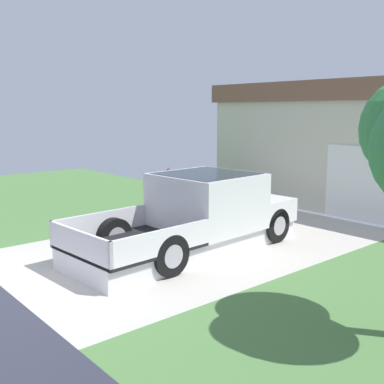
{
  "coord_description": "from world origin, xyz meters",
  "views": [
    {
      "loc": [
        7.74,
        -2.49,
        3.03
      ],
      "look_at": [
        -0.43,
        4.51,
        1.14
      ],
      "focal_mm": 43.61,
      "sensor_mm": 36.0,
      "label": 1
    }
  ],
  "objects_px": {
    "person_with_hat": "(169,196)",
    "handbag": "(163,232)",
    "house_with_garage": "(374,143)",
    "pickup_truck": "(202,215)",
    "wheeled_trash_bin": "(211,187)"
  },
  "relations": [
    {
      "from": "person_with_hat",
      "to": "handbag",
      "type": "height_order",
      "value": "person_with_hat"
    },
    {
      "from": "person_with_hat",
      "to": "house_with_garage",
      "type": "relative_size",
      "value": 0.17
    },
    {
      "from": "person_with_hat",
      "to": "house_with_garage",
      "type": "height_order",
      "value": "house_with_garage"
    },
    {
      "from": "person_with_hat",
      "to": "handbag",
      "type": "relative_size",
      "value": 4.41
    },
    {
      "from": "person_with_hat",
      "to": "house_with_garage",
      "type": "xyz_separation_m",
      "value": [
        1.24,
        7.45,
        1.01
      ]
    },
    {
      "from": "handbag",
      "to": "house_with_garage",
      "type": "bearing_deg",
      "value": 81.59
    },
    {
      "from": "pickup_truck",
      "to": "person_with_hat",
      "type": "relative_size",
      "value": 3.29
    },
    {
      "from": "person_with_hat",
      "to": "house_with_garage",
      "type": "distance_m",
      "value": 7.62
    },
    {
      "from": "pickup_truck",
      "to": "house_with_garage",
      "type": "xyz_separation_m",
      "value": [
        -0.12,
        7.59,
        1.24
      ]
    },
    {
      "from": "house_with_garage",
      "to": "pickup_truck",
      "type": "bearing_deg",
      "value": -89.13
    },
    {
      "from": "house_with_garage",
      "to": "wheeled_trash_bin",
      "type": "height_order",
      "value": "house_with_garage"
    },
    {
      "from": "person_with_hat",
      "to": "wheeled_trash_bin",
      "type": "distance_m",
      "value": 3.9
    },
    {
      "from": "pickup_truck",
      "to": "handbag",
      "type": "bearing_deg",
      "value": -176.83
    },
    {
      "from": "pickup_truck",
      "to": "house_with_garage",
      "type": "height_order",
      "value": "house_with_garage"
    },
    {
      "from": "handbag",
      "to": "house_with_garage",
      "type": "relative_size",
      "value": 0.04
    }
  ]
}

